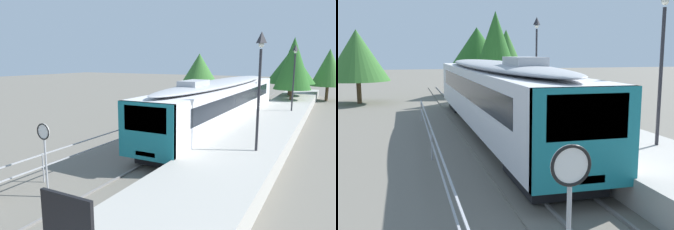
% 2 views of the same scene
% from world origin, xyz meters
% --- Properties ---
extents(ground_plane, '(160.00, 160.00, 0.00)m').
position_xyz_m(ground_plane, '(-3.00, 22.00, 0.00)').
color(ground_plane, '#6B665B').
extents(track_rails, '(3.20, 60.00, 0.14)m').
position_xyz_m(track_rails, '(0.00, 22.00, 0.03)').
color(track_rails, '#6B665B').
rests_on(track_rails, ground).
extents(commuter_train, '(2.82, 20.99, 3.74)m').
position_xyz_m(commuter_train, '(0.00, 25.05, 2.15)').
color(commuter_train, silver).
rests_on(commuter_train, track_rails).
extents(station_platform, '(3.90, 60.00, 0.90)m').
position_xyz_m(station_platform, '(3.25, 22.00, 0.45)').
color(station_platform, '#A8A59E').
rests_on(station_platform, ground).
extents(platform_lamp_mid_platform, '(0.34, 0.34, 5.35)m').
position_xyz_m(platform_lamp_mid_platform, '(4.10, 17.75, 4.62)').
color(platform_lamp_mid_platform, '#232328').
rests_on(platform_lamp_mid_platform, station_platform).
extents(platform_lamp_far_end, '(0.34, 0.34, 5.35)m').
position_xyz_m(platform_lamp_far_end, '(4.10, 30.74, 4.62)').
color(platform_lamp_far_end, '#232328').
rests_on(platform_lamp_far_end, station_platform).
extents(speed_limit_sign, '(0.61, 0.10, 2.81)m').
position_xyz_m(speed_limit_sign, '(-2.01, 11.06, 2.12)').
color(speed_limit_sign, '#9EA0A5').
rests_on(speed_limit_sign, ground).
extents(tree_behind_carpark, '(3.74, 3.74, 7.33)m').
position_xyz_m(tree_behind_carpark, '(3.15, 38.39, 4.65)').
color(tree_behind_carpark, brown).
rests_on(tree_behind_carpark, ground).
extents(tree_behind_station_far, '(5.50, 5.50, 6.29)m').
position_xyz_m(tree_behind_station_far, '(2.41, 42.86, 4.30)').
color(tree_behind_station_far, brown).
rests_on(tree_behind_station_far, ground).
extents(tree_distant_left, '(4.95, 4.95, 5.80)m').
position_xyz_m(tree_distant_left, '(-7.72, 39.50, 3.78)').
color(tree_distant_left, brown).
rests_on(tree_distant_left, ground).
extents(tree_distant_centre, '(4.08, 4.08, 6.36)m').
position_xyz_m(tree_distant_centre, '(6.29, 47.19, 4.08)').
color(tree_distant_centre, brown).
rests_on(tree_distant_centre, ground).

